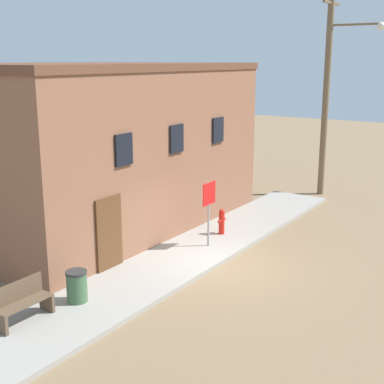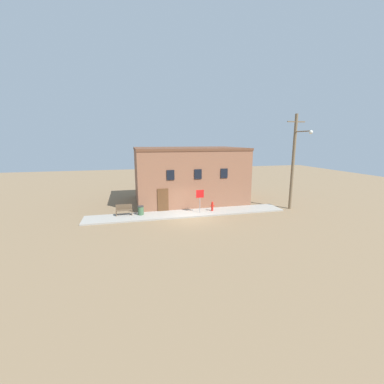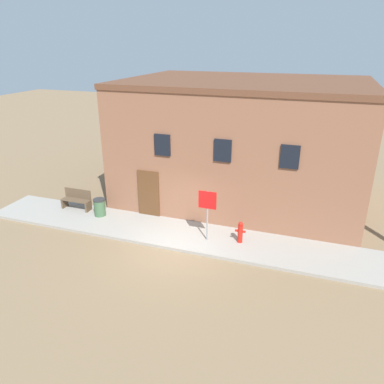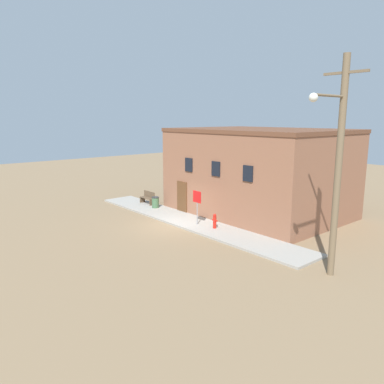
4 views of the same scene
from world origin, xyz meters
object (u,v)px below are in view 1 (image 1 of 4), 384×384
at_px(trash_bin, 77,286).
at_px(fire_hydrant, 222,221).
at_px(utility_pole, 329,87).
at_px(bench, 22,303).
at_px(stop_sign, 209,202).

bearing_deg(trash_bin, fire_hydrant, -2.58).
bearing_deg(utility_pole, bench, 175.14).
bearing_deg(utility_pole, stop_sign, 176.97).
xyz_separation_m(stop_sign, trash_bin, (-5.18, 0.56, -1.05)).
relative_size(stop_sign, trash_bin, 2.63).
height_order(bench, utility_pole, utility_pole).
distance_m(fire_hydrant, bench, 7.87).
bearing_deg(bench, stop_sign, -7.32).
bearing_deg(bench, trash_bin, -11.70).
xyz_separation_m(fire_hydrant, utility_pole, (7.69, -0.74, 4.15)).
bearing_deg(utility_pole, trash_bin, 175.83).
relative_size(fire_hydrant, bench, 0.63).
xyz_separation_m(bench, utility_pole, (15.54, -1.32, 4.15)).
bearing_deg(fire_hydrant, bench, 175.77).
height_order(bench, trash_bin, bench).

